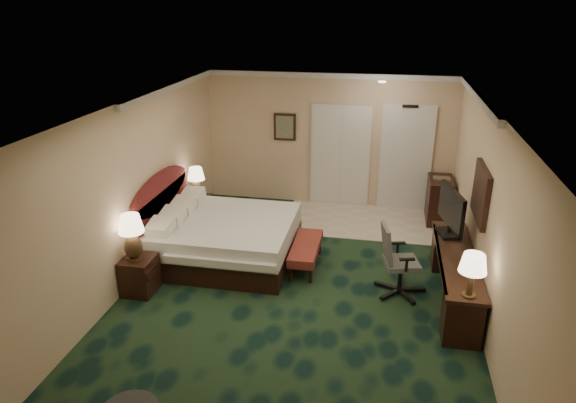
% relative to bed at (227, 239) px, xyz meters
% --- Properties ---
extents(floor, '(5.00, 7.50, 0.00)m').
position_rel_bed_xyz_m(floor, '(1.32, -0.96, -0.34)').
color(floor, black).
rests_on(floor, ground).
extents(ceiling, '(5.00, 7.50, 0.00)m').
position_rel_bed_xyz_m(ceiling, '(1.32, -0.96, 2.36)').
color(ceiling, white).
rests_on(ceiling, wall_back).
extents(wall_back, '(5.00, 0.00, 2.70)m').
position_rel_bed_xyz_m(wall_back, '(1.32, 2.79, 1.01)').
color(wall_back, beige).
rests_on(wall_back, ground).
extents(wall_left, '(0.00, 7.50, 2.70)m').
position_rel_bed_xyz_m(wall_left, '(-1.18, -0.96, 1.01)').
color(wall_left, beige).
rests_on(wall_left, ground).
extents(wall_right, '(0.00, 7.50, 2.70)m').
position_rel_bed_xyz_m(wall_right, '(3.82, -0.96, 1.01)').
color(wall_right, beige).
rests_on(wall_right, ground).
extents(crown_molding, '(5.00, 7.50, 0.10)m').
position_rel_bed_xyz_m(crown_molding, '(1.32, -0.96, 2.31)').
color(crown_molding, silver).
rests_on(crown_molding, wall_back).
extents(tile_patch, '(3.20, 1.70, 0.01)m').
position_rel_bed_xyz_m(tile_patch, '(2.22, 1.94, -0.34)').
color(tile_patch, beige).
rests_on(tile_patch, ground).
extents(headboard, '(0.12, 2.00, 1.40)m').
position_rel_bed_xyz_m(headboard, '(-1.12, 0.04, 0.36)').
color(headboard, '#4F151C').
rests_on(headboard, ground).
extents(entry_door, '(1.02, 0.06, 2.18)m').
position_rel_bed_xyz_m(entry_door, '(2.87, 2.76, 0.71)').
color(entry_door, silver).
rests_on(entry_door, ground).
extents(closet_doors, '(1.20, 0.06, 2.10)m').
position_rel_bed_xyz_m(closet_doors, '(1.57, 2.75, 0.71)').
color(closet_doors, silver).
rests_on(closet_doors, ground).
extents(wall_art, '(0.45, 0.06, 0.55)m').
position_rel_bed_xyz_m(wall_art, '(0.42, 2.75, 1.26)').
color(wall_art, '#4E6055').
rests_on(wall_art, wall_back).
extents(wall_mirror, '(0.05, 0.95, 0.75)m').
position_rel_bed_xyz_m(wall_mirror, '(3.78, -0.36, 1.21)').
color(wall_mirror, white).
rests_on(wall_mirror, wall_right).
extents(bed, '(2.16, 2.00, 0.68)m').
position_rel_bed_xyz_m(bed, '(0.00, 0.00, 0.00)').
color(bed, silver).
rests_on(bed, ground).
extents(nightstand_near, '(0.44, 0.50, 0.55)m').
position_rel_bed_xyz_m(nightstand_near, '(-0.94, -1.26, -0.07)').
color(nightstand_near, black).
rests_on(nightstand_near, ground).
extents(nightstand_far, '(0.44, 0.50, 0.55)m').
position_rel_bed_xyz_m(nightstand_far, '(-0.94, 1.21, -0.07)').
color(nightstand_far, black).
rests_on(nightstand_far, ground).
extents(lamp_near, '(0.40, 0.40, 0.69)m').
position_rel_bed_xyz_m(lamp_near, '(-0.97, -1.29, 0.55)').
color(lamp_near, '#301D11').
rests_on(lamp_near, nightstand_near).
extents(lamp_far, '(0.33, 0.33, 0.60)m').
position_rel_bed_xyz_m(lamp_far, '(-0.93, 1.16, 0.51)').
color(lamp_far, '#301D11').
rests_on(lamp_far, nightstand_far).
extents(bed_bench, '(0.42, 1.19, 0.40)m').
position_rel_bed_xyz_m(bed_bench, '(1.32, -0.05, -0.14)').
color(bed_bench, maroon).
rests_on(bed_bench, ground).
extents(desk, '(0.52, 2.40, 0.69)m').
position_rel_bed_xyz_m(desk, '(3.54, -0.60, 0.00)').
color(desk, black).
rests_on(desk, ground).
extents(tv, '(0.30, 0.93, 0.73)m').
position_rel_bed_xyz_m(tv, '(3.49, 0.09, 0.72)').
color(tv, black).
rests_on(tv, desk).
extents(desk_lamp, '(0.38, 0.38, 0.58)m').
position_rel_bed_xyz_m(desk_lamp, '(3.56, -1.65, 0.64)').
color(desk_lamp, '#301D11').
rests_on(desk_lamp, desk).
extents(desk_chair, '(0.74, 0.72, 1.07)m').
position_rel_bed_xyz_m(desk_chair, '(2.80, -0.57, 0.19)').
color(desk_chair, '#555555').
rests_on(desk_chair, ground).
extents(minibar, '(0.45, 0.81, 0.86)m').
position_rel_bed_xyz_m(minibar, '(3.55, 2.24, 0.09)').
color(minibar, black).
rests_on(minibar, ground).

